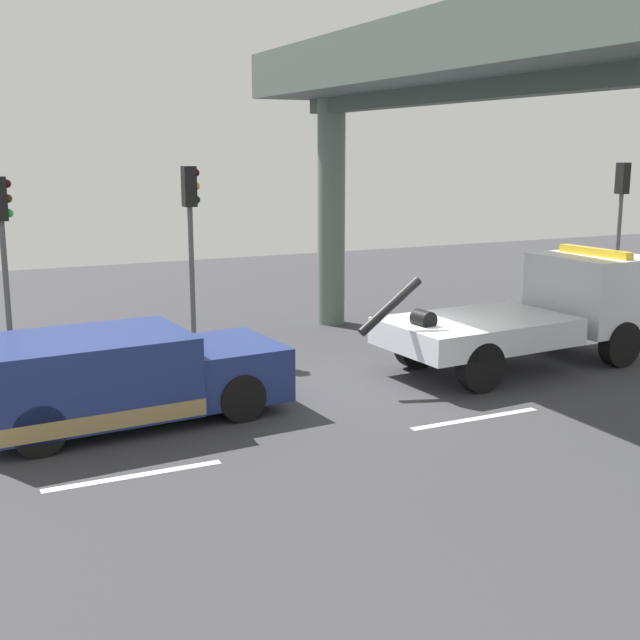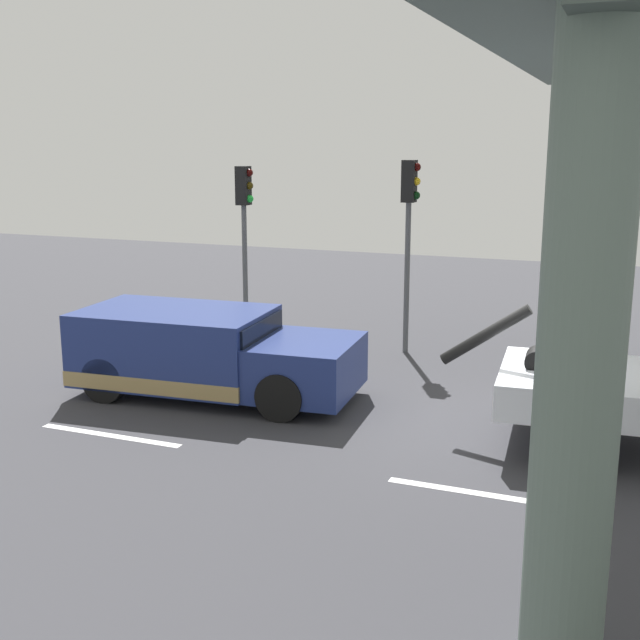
% 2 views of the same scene
% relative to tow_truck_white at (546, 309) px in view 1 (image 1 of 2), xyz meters
% --- Properties ---
extents(ground_plane, '(60.00, 40.00, 0.10)m').
position_rel_tow_truck_white_xyz_m(ground_plane, '(-3.67, -0.06, -1.25)').
color(ground_plane, '#38383D').
extents(lane_stripe_west, '(2.60, 0.16, 0.01)m').
position_rel_tow_truck_white_xyz_m(lane_stripe_west, '(-9.67, -2.56, -1.20)').
color(lane_stripe_west, silver).
rests_on(lane_stripe_west, ground).
extents(lane_stripe_mid, '(2.60, 0.16, 0.01)m').
position_rel_tow_truck_white_xyz_m(lane_stripe_mid, '(-3.67, -2.56, -1.20)').
color(lane_stripe_mid, silver).
rests_on(lane_stripe_mid, ground).
extents(tow_truck_white, '(7.32, 2.79, 2.46)m').
position_rel_tow_truck_white_xyz_m(tow_truck_white, '(0.00, 0.00, 0.00)').
color(tow_truck_white, silver).
rests_on(tow_truck_white, ground).
extents(towed_van_green, '(5.33, 2.53, 1.58)m').
position_rel_tow_truck_white_xyz_m(towed_van_green, '(-9.33, -0.06, -0.42)').
color(towed_van_green, navy).
rests_on(towed_van_green, ground).
extents(overpass_structure, '(3.60, 13.76, 6.99)m').
position_rel_tow_truck_white_xyz_m(overpass_structure, '(-2.37, -0.06, 4.87)').
color(overpass_structure, '#596B60').
rests_on(overpass_structure, ground).
extents(traffic_light_near, '(0.39, 0.32, 4.09)m').
position_rel_tow_truck_white_xyz_m(traffic_light_near, '(-10.65, 4.31, 1.78)').
color(traffic_light_near, '#515456').
rests_on(traffic_light_near, ground).
extents(traffic_light_far, '(0.39, 0.32, 4.26)m').
position_rel_tow_truck_white_xyz_m(traffic_light_far, '(-6.65, 4.31, 1.90)').
color(traffic_light_far, '#515456').
rests_on(traffic_light_far, ground).
extents(traffic_light_mid, '(0.39, 0.32, 4.24)m').
position_rel_tow_truck_white_xyz_m(traffic_light_mid, '(6.35, 4.31, 1.89)').
color(traffic_light_mid, '#515456').
rests_on(traffic_light_mid, ground).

